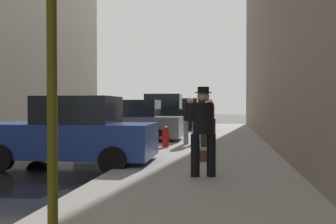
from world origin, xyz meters
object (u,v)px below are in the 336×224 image
Objects in this scene: pedestrian_in_jeans at (190,118)px; fire_hydrant at (166,137)px; parked_blue_sedan at (73,134)px; duffel_bag at (205,155)px; parked_gray_coupe at (132,123)px; parked_white_van at (185,111)px; pedestrian_in_red_jacket at (210,116)px; parked_black_suv at (161,115)px; traffic_light at (52,2)px; pedestrian_with_fedora at (203,127)px; rolling_suitcase at (206,136)px; parked_bronze_suv at (191,111)px; parked_red_hatchback at (176,115)px.

fire_hydrant is at bearing -125.51° from pedestrian_in_jeans.
parked_blue_sedan reaches higher than duffel_bag.
parked_white_van reaches higher than parked_gray_coupe.
duffel_bag is (1.52, -2.98, -0.21)m from fire_hydrant.
pedestrian_in_red_jacket reaches higher than fire_hydrant.
parked_black_suv is at bearing 105.09° from duffel_bag.
duffel_bag is at bearing -58.15° from parked_gray_coupe.
parked_black_suv is 2.71× the size of pedestrian_in_red_jacket.
parked_black_suv is 2.71× the size of pedestrian_in_jeans.
traffic_light is 4.01m from pedestrian_with_fedora.
pedestrian_in_jeans is at bearing 133.52° from rolling_suitcase.
parked_white_van is 0.99× the size of parked_bronze_suv.
fire_hydrant is 3.35m from duffel_bag.
pedestrian_in_jeans reaches higher than parked_gray_coupe.
parked_black_suv is at bearing 95.94° from traffic_light.
pedestrian_with_fedora is 4.04× the size of duffel_bag.
parked_gray_coupe is 0.91× the size of parked_black_suv.
traffic_light is at bearing -87.14° from parked_bronze_suv.
parked_white_van is at bearing 90.00° from parked_gray_coupe.
traffic_light is (0.05, -8.48, 2.26)m from fire_hydrant.
parked_red_hatchback is at bearing 94.34° from traffic_light.
parked_bronze_suv is (-0.00, 19.27, 0.00)m from parked_black_suv.
rolling_suitcase is (3.15, -28.20, -0.54)m from parked_bronze_suv.
parked_white_van is at bearing 96.86° from pedestrian_in_jeans.
parked_blue_sedan is 7.92m from pedestrian_in_red_jacket.
parked_blue_sedan is 3.43m from duffel_bag.
parked_bronze_suv is 33.95m from pedestrian_with_fedora.
traffic_light is 2.11× the size of pedestrian_in_red_jacket.
rolling_suitcase is at bearing -89.93° from pedestrian_in_red_jacket.
parked_gray_coupe is 1.18× the size of traffic_light.
parked_blue_sedan is 1.18× the size of traffic_light.
parked_bronze_suv reaches higher than parked_gray_coupe.
traffic_light is at bearing -89.66° from fire_hydrant.
parked_black_suv is 18.01m from traffic_light.
rolling_suitcase is at bearing 92.63° from pedestrian_with_fedora.
parked_red_hatchback is at bearing 104.37° from pedestrian_in_red_jacket.
pedestrian_in_red_jacket is at bearing -80.40° from parked_white_van.
rolling_suitcase is (1.34, 0.42, -0.01)m from fire_hydrant.
duffel_bag is at bearing -84.00° from parked_bronze_suv.
parked_black_suv reaches higher than parked_gray_coupe.
parked_bronze_suv is (-0.00, 12.68, 0.18)m from parked_red_hatchback.
parked_blue_sedan is 5.11m from rolling_suitcase.
parked_bronze_suv is at bearing 90.00° from parked_blue_sedan.
traffic_light is at bearing -115.00° from pedestrian_with_fedora.
parked_red_hatchback reaches higher than duffel_bag.
traffic_light is (1.85, -17.83, 1.73)m from parked_black_suv.
fire_hydrant is 8.78m from traffic_light.
pedestrian_in_jeans is (2.55, -27.57, 0.07)m from parked_bronze_suv.
parked_blue_sedan is 5.57m from traffic_light.
pedestrian_with_fedora is (3.40, -21.10, 0.29)m from parked_red_hatchback.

